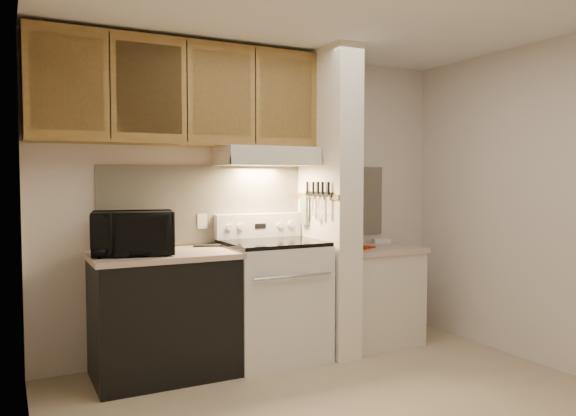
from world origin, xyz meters
TOP-DOWN VIEW (x-y plane):
  - floor at (0.00, 0.00)m, footprint 3.60×3.60m
  - ceiling at (0.00, 0.00)m, footprint 3.60×3.60m
  - wall_back at (0.00, 1.50)m, footprint 3.60×2.50m
  - wall_left at (-1.80, 0.00)m, footprint 0.02×3.00m
  - wall_right at (1.80, 0.00)m, footprint 0.02×3.00m
  - backsplash at (0.00, 1.49)m, footprint 2.60×0.02m
  - range_body at (0.00, 1.16)m, footprint 0.76×0.65m
  - oven_window at (0.00, 0.84)m, footprint 0.50×0.01m
  - oven_handle at (0.00, 0.80)m, footprint 0.65×0.02m
  - cooktop at (0.00, 1.16)m, footprint 0.74×0.64m
  - range_backguard at (0.00, 1.44)m, footprint 0.76×0.08m
  - range_display at (0.00, 1.40)m, footprint 0.10×0.01m
  - range_knob_left_outer at (-0.28, 1.40)m, footprint 0.05×0.02m
  - range_knob_left_inner at (-0.18, 1.40)m, footprint 0.05×0.02m
  - range_knob_right_inner at (0.18, 1.40)m, footprint 0.05×0.02m
  - range_knob_right_outer at (0.28, 1.40)m, footprint 0.05×0.02m
  - dishwasher_front at (-0.88, 1.17)m, footprint 1.00×0.63m
  - left_countertop at (-0.88, 1.17)m, footprint 1.04×0.67m
  - spoon_rest at (-0.48, 1.34)m, footprint 0.23×0.15m
  - teal_jar at (-0.83, 1.39)m, footprint 0.11×0.11m
  - outlet at (-0.48, 1.48)m, footprint 0.08×0.01m
  - microwave at (-1.10, 1.15)m, footprint 0.61×0.47m
  - partition_pillar at (0.51, 1.15)m, footprint 0.22×0.70m
  - pillar_trim at (0.39, 1.15)m, footprint 0.01×0.70m
  - knife_strip at (0.39, 1.10)m, footprint 0.02×0.42m
  - knife_blade_a at (0.38, 0.93)m, footprint 0.01×0.03m
  - knife_handle_a at (0.38, 0.93)m, footprint 0.02×0.02m
  - knife_blade_b at (0.38, 1.02)m, footprint 0.01×0.04m
  - knife_handle_b at (0.38, 1.02)m, footprint 0.02×0.02m
  - knife_blade_c at (0.38, 1.09)m, footprint 0.01×0.04m
  - knife_handle_c at (0.38, 1.09)m, footprint 0.02×0.02m
  - knife_blade_d at (0.38, 1.17)m, footprint 0.01×0.04m
  - knife_handle_d at (0.38, 1.17)m, footprint 0.02×0.02m
  - knife_blade_e at (0.38, 1.27)m, footprint 0.01×0.04m
  - knife_handle_e at (0.38, 1.27)m, footprint 0.02×0.02m
  - oven_mitt at (0.38, 1.32)m, footprint 0.03×0.10m
  - right_cab_base at (0.97, 1.15)m, footprint 0.70×0.60m
  - right_countertop at (0.97, 1.15)m, footprint 0.74×0.64m
  - red_folder at (0.79, 1.17)m, footprint 0.31×0.35m
  - white_box at (1.19, 1.33)m, footprint 0.18×0.15m
  - range_hood at (0.00, 1.28)m, footprint 0.78×0.44m
  - hood_lip at (0.00, 1.07)m, footprint 0.78×0.04m
  - upper_cabinets at (-0.69, 1.32)m, footprint 2.18×0.33m
  - cab_door_a at (-1.51, 1.17)m, footprint 0.46×0.01m
  - cab_gap_a at (-1.23, 1.16)m, footprint 0.01×0.01m
  - cab_door_b at (-0.96, 1.17)m, footprint 0.46×0.01m
  - cab_gap_b at (-0.69, 1.16)m, footprint 0.01×0.01m
  - cab_door_c at (-0.42, 1.17)m, footprint 0.46×0.01m
  - cab_gap_c at (-0.14, 1.16)m, footprint 0.01×0.01m
  - cab_door_d at (0.13, 1.17)m, footprint 0.46×0.01m

SIDE VIEW (x-z plane):
  - floor at x=0.00m, z-range 0.00..0.00m
  - right_cab_base at x=0.97m, z-range 0.00..0.81m
  - dishwasher_front at x=-0.88m, z-range 0.00..0.87m
  - range_body at x=0.00m, z-range 0.00..0.92m
  - oven_window at x=0.00m, z-range 0.35..0.65m
  - oven_handle at x=0.00m, z-range 0.71..0.73m
  - right_countertop at x=0.97m, z-range 0.81..0.85m
  - red_folder at x=0.79m, z-range 0.85..0.86m
  - white_box at x=1.19m, z-range 0.85..0.89m
  - left_countertop at x=-0.88m, z-range 0.87..0.91m
  - spoon_rest at x=-0.48m, z-range 0.91..0.93m
  - cooktop at x=0.00m, z-range 0.92..0.95m
  - teal_jar at x=-0.83m, z-range 0.91..1.02m
  - range_backguard at x=0.00m, z-range 0.95..1.15m
  - range_display at x=0.00m, z-range 1.03..1.07m
  - range_knob_left_outer at x=-0.28m, z-range 1.03..1.07m
  - range_knob_left_inner at x=-0.18m, z-range 1.03..1.07m
  - range_knob_right_inner at x=0.18m, z-range 1.03..1.07m
  - range_knob_right_outer at x=0.28m, z-range 1.03..1.07m
  - microwave at x=-1.10m, z-range 0.91..1.22m
  - outlet at x=-0.48m, z-range 1.04..1.16m
  - oven_mitt at x=0.38m, z-range 1.05..1.29m
  - knife_blade_c at x=0.38m, z-range 1.10..1.30m
  - knife_blade_b at x=0.38m, z-range 1.12..1.30m
  - knife_blade_e at x=0.38m, z-range 1.12..1.30m
  - knife_blade_a at x=0.38m, z-range 1.14..1.30m
  - knife_blade_d at x=0.38m, z-range 1.14..1.30m
  - backsplash at x=0.00m, z-range 0.92..1.55m
  - wall_back at x=0.00m, z-range 1.24..1.26m
  - wall_left at x=-1.80m, z-range 0.00..2.50m
  - wall_right at x=1.80m, z-range 0.00..2.50m
  - partition_pillar at x=0.51m, z-range 0.00..2.50m
  - pillar_trim at x=0.39m, z-range 1.28..1.32m
  - knife_strip at x=0.39m, z-range 1.30..1.34m
  - knife_handle_a at x=0.38m, z-range 1.32..1.42m
  - knife_handle_b at x=0.38m, z-range 1.32..1.42m
  - knife_handle_c at x=0.38m, z-range 1.32..1.42m
  - knife_handle_d at x=0.38m, z-range 1.32..1.42m
  - knife_handle_e at x=0.38m, z-range 1.32..1.42m
  - hood_lip at x=0.00m, z-range 1.55..1.61m
  - range_hood at x=0.00m, z-range 1.55..1.70m
  - upper_cabinets at x=-0.69m, z-range 1.70..2.47m
  - cab_door_a at x=-1.51m, z-range 1.77..2.40m
  - cab_gap_a at x=-1.23m, z-range 1.72..2.45m
  - cab_door_b at x=-0.96m, z-range 1.77..2.40m
  - cab_gap_b at x=-0.69m, z-range 1.72..2.45m
  - cab_door_c at x=-0.42m, z-range 1.77..2.40m
  - cab_gap_c at x=-0.14m, z-range 1.72..2.45m
  - cab_door_d at x=0.13m, z-range 1.77..2.40m
  - ceiling at x=0.00m, z-range 2.50..2.50m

